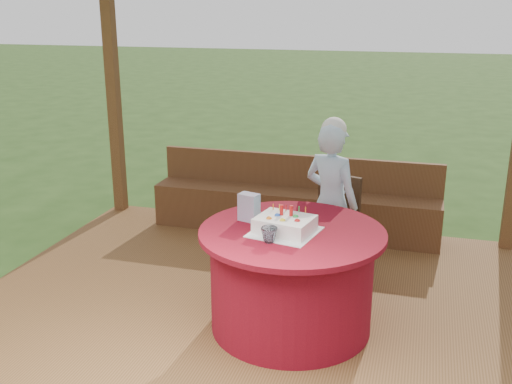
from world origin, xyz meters
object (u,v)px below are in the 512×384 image
elderly_woman (331,200)px  table (291,278)px  chair (333,219)px  bench (294,208)px  birthday_cake (285,225)px  gift_bag (249,207)px  drinking_glass (269,235)px

elderly_woman → table: bearing=-98.5°
chair → elderly_woman: bearing=-87.6°
elderly_woman → chair: bearing=92.4°
bench → birthday_cake: size_ratio=5.82×
bench → gift_bag: bearing=-88.5°
gift_bag → drinking_glass: (0.25, -0.37, -0.05)m
birthday_cake → drinking_glass: bearing=-106.4°
drinking_glass → chair: bearing=80.6°
bench → elderly_woman: bearing=-62.3°
bench → drinking_glass: (0.30, -2.20, 0.56)m
chair → drinking_glass: drinking_glass is taller
birthday_cake → drinking_glass: birthday_cake is taller
chair → drinking_glass: 1.45m
table → birthday_cake: birthday_cake is taller
bench → drinking_glass: drinking_glass is taller
birthday_cake → gift_bag: (-0.32, 0.17, 0.05)m
chair → birthday_cake: (-0.17, -1.18, 0.35)m
elderly_woman → gift_bag: bearing=-121.8°
table → drinking_glass: (-0.10, -0.26, 0.43)m
chair → elderly_woman: (0.01, -0.22, 0.25)m
chair → bench: bearing=123.1°
elderly_woman → birthday_cake: elderly_woman is taller
table → chair: chair is taller
bench → chair: (0.53, -0.81, 0.21)m
elderly_woman → drinking_glass: 1.20m
chair → elderly_woman: 0.33m
chair → gift_bag: size_ratio=4.14×
birthday_cake → drinking_glass: size_ratio=4.52×
table → gift_bag: size_ratio=6.46×
birthday_cake → gift_bag: gift_bag is taller
table → bench: bearing=101.8°
bench → drinking_glass: 2.29m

